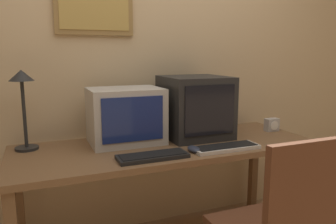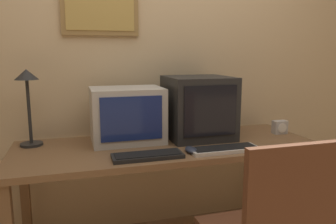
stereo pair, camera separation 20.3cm
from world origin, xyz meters
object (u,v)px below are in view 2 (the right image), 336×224
object	(u,v)px
keyboard_main	(148,156)
desk_clock	(280,127)
desk_lamp	(28,90)
mouse_near_keyboard	(191,150)
monitor_right	(198,107)
keyboard_side	(224,149)
monitor_left	(127,115)

from	to	relation	value
keyboard_main	desk_clock	size ratio (longest dim) A/B	3.87
desk_clock	desk_lamp	size ratio (longest dim) A/B	0.21
keyboard_main	mouse_near_keyboard	size ratio (longest dim) A/B	3.29
monitor_right	keyboard_side	world-z (taller)	monitor_right
keyboard_main	desk_lamp	size ratio (longest dim) A/B	0.82
desk_clock	desk_lamp	bearing A→B (deg)	174.30
mouse_near_keyboard	desk_clock	size ratio (longest dim) A/B	1.18
keyboard_side	desk_lamp	world-z (taller)	desk_lamp
keyboard_side	desk_clock	world-z (taller)	desk_clock
monitor_left	monitor_right	distance (m)	0.48
monitor_left	desk_lamp	world-z (taller)	desk_lamp
keyboard_main	desk_lamp	world-z (taller)	desk_lamp
monitor_left	desk_clock	world-z (taller)	monitor_left
monitor_left	keyboard_side	world-z (taller)	monitor_left
keyboard_side	desk_clock	bearing A→B (deg)	26.33
monitor_left	mouse_near_keyboard	distance (m)	0.50
keyboard_main	desk_lamp	xyz separation A→B (m)	(-0.64, 0.44, 0.33)
keyboard_main	desk_clock	world-z (taller)	desk_clock
desk_clock	desk_lamp	world-z (taller)	desk_lamp
desk_lamp	keyboard_side	bearing A→B (deg)	-22.30
monitor_left	mouse_near_keyboard	size ratio (longest dim) A/B	3.82
monitor_right	desk_clock	bearing A→B (deg)	-7.25
mouse_near_keyboard	desk_clock	xyz separation A→B (m)	(0.77, 0.26, 0.03)
mouse_near_keyboard	monitor_right	bearing A→B (deg)	62.77
monitor_right	mouse_near_keyboard	xyz separation A→B (m)	(-0.17, -0.33, -0.19)
mouse_near_keyboard	desk_lamp	distance (m)	1.05
monitor_left	keyboard_side	bearing A→B (deg)	-37.05
monitor_left	monitor_right	bearing A→B (deg)	-2.69
keyboard_side	mouse_near_keyboard	world-z (taller)	mouse_near_keyboard
keyboard_side	monitor_left	bearing A→B (deg)	142.95
keyboard_side	desk_lamp	bearing A→B (deg)	157.70
keyboard_main	desk_lamp	distance (m)	0.85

